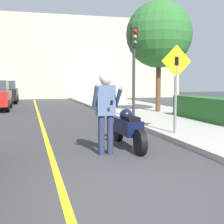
# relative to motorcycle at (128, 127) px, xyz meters

# --- Properties ---
(ground_plane) EXTENTS (80.00, 80.00, 0.00)m
(ground_plane) POSITION_rel_motorcycle_xyz_m (-1.29, -3.14, -0.49)
(ground_plane) COLOR #38383A
(road_center_line) EXTENTS (0.12, 36.00, 0.01)m
(road_center_line) POSITION_rel_motorcycle_xyz_m (-1.89, 2.86, -0.49)
(road_center_line) COLOR yellow
(road_center_line) RESTS_ON ground
(building_backdrop) EXTENTS (28.00, 1.20, 7.77)m
(building_backdrop) POSITION_rel_motorcycle_xyz_m (-1.29, 22.86, 3.39)
(building_backdrop) COLOR beige
(building_backdrop) RESTS_ON ground
(motorcycle) EXTENTS (0.62, 2.32, 1.27)m
(motorcycle) POSITION_rel_motorcycle_xyz_m (0.00, 0.00, 0.00)
(motorcycle) COLOR black
(motorcycle) RESTS_ON ground
(person_biker) EXTENTS (0.59, 0.49, 1.84)m
(person_biker) POSITION_rel_motorcycle_xyz_m (-0.70, -0.60, 0.65)
(person_biker) COLOR #282D4C
(person_biker) RESTS_ON ground
(crossing_sign) EXTENTS (0.91, 0.08, 2.49)m
(crossing_sign) POSITION_rel_motorcycle_xyz_m (1.70, 0.88, 1.15)
(crossing_sign) COLOR slate
(crossing_sign) RESTS_ON sidewalk_curb
(traffic_light) EXTENTS (0.26, 0.30, 3.64)m
(traffic_light) POSITION_rel_motorcycle_xyz_m (1.86, 4.97, 2.19)
(traffic_light) COLOR #2D2D30
(traffic_light) RESTS_ON sidewalk_curb
(hedge_row) EXTENTS (0.90, 4.42, 0.86)m
(hedge_row) POSITION_rel_motorcycle_xyz_m (4.31, 3.23, 0.08)
(hedge_row) COLOR #286028
(hedge_row) RESTS_ON sidewalk_curb
(street_tree) EXTENTS (3.18, 3.18, 5.32)m
(street_tree) POSITION_rel_motorcycle_xyz_m (3.81, 7.00, 3.36)
(street_tree) COLOR brown
(street_tree) RESTS_ON sidewalk_curb
(parked_car_black) EXTENTS (1.88, 4.20, 1.68)m
(parked_car_black) POSITION_rel_motorcycle_xyz_m (-4.07, 17.38, 0.36)
(parked_car_black) COLOR black
(parked_car_black) RESTS_ON ground
(parked_car_white) EXTENTS (1.88, 4.20, 1.68)m
(parked_car_white) POSITION_rel_motorcycle_xyz_m (-4.62, 23.47, 0.36)
(parked_car_white) COLOR black
(parked_car_white) RESTS_ON ground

